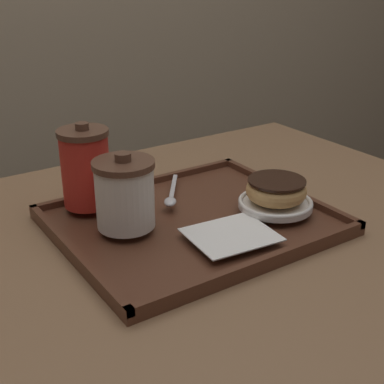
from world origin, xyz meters
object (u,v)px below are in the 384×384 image
at_px(coffee_cup_rear, 85,167).
at_px(coffee_cup_front, 125,193).
at_px(spoon, 171,197).
at_px(donut_chocolate_glazed, 276,190).

bearing_deg(coffee_cup_rear, coffee_cup_front, -81.01).
height_order(coffee_cup_rear, spoon, coffee_cup_rear).
height_order(coffee_cup_front, coffee_cup_rear, coffee_cup_rear).
bearing_deg(donut_chocolate_glazed, coffee_cup_front, 162.09).
relative_size(coffee_cup_front, coffee_cup_rear, 0.84).
xyz_separation_m(coffee_cup_rear, spoon, (0.13, -0.06, -0.07)).
relative_size(coffee_cup_front, donut_chocolate_glazed, 1.18).
bearing_deg(coffee_cup_front, donut_chocolate_glazed, -17.91).
distance_m(coffee_cup_rear, donut_chocolate_glazed, 0.33).
bearing_deg(spoon, donut_chocolate_glazed, 82.21).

